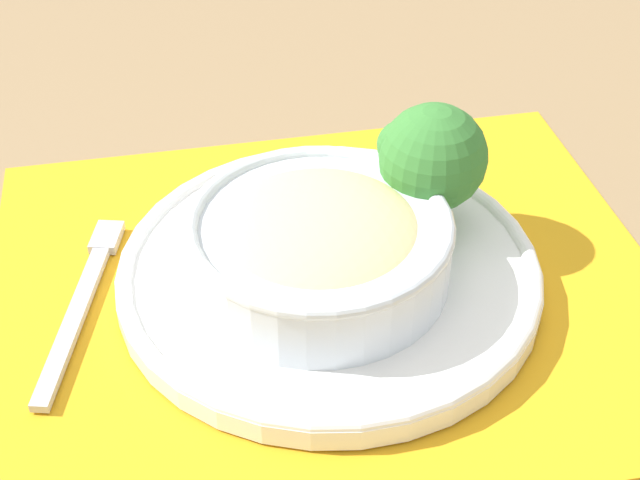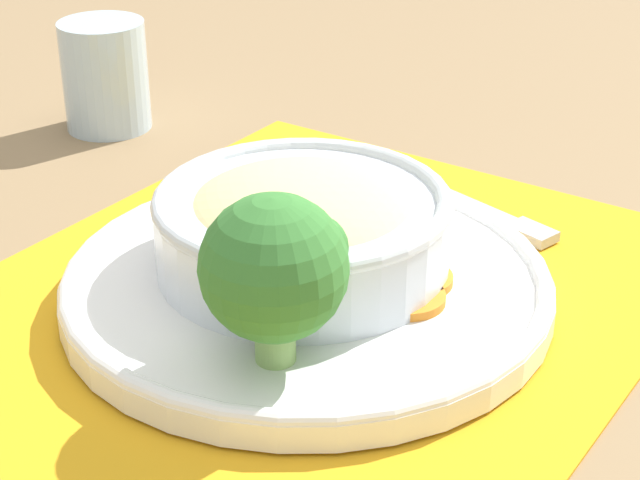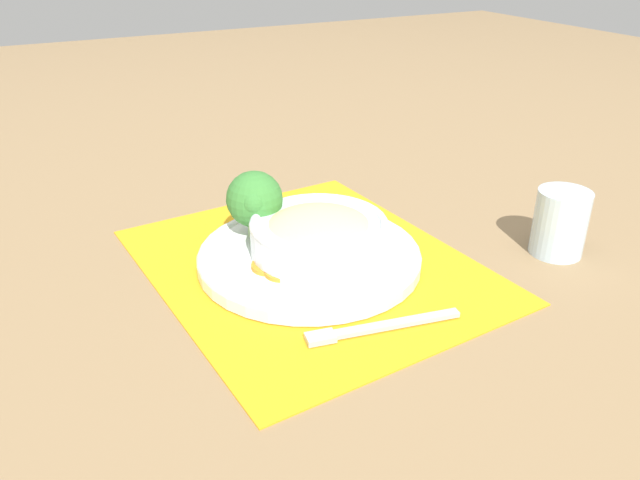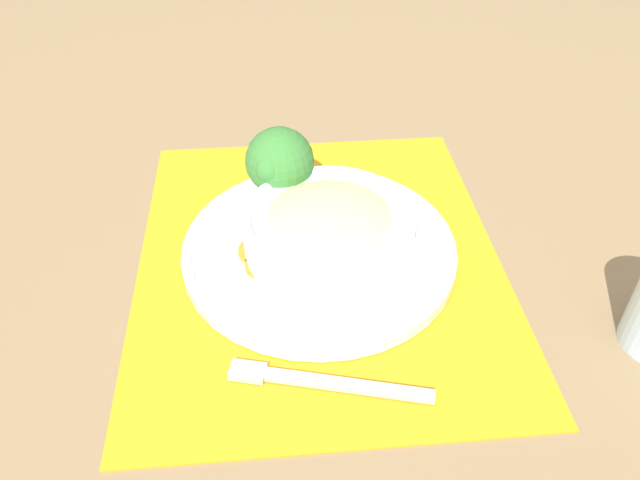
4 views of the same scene
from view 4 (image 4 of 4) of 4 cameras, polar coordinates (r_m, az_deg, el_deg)
ground_plane at (r=0.69m, az=-0.07°, el=-1.66°), size 4.00×4.00×0.00m
placemat at (r=0.68m, az=-0.07°, el=-1.54°), size 0.50×0.43×0.00m
plate at (r=0.68m, az=-0.07°, el=-0.70°), size 0.30×0.30×0.02m
bowl at (r=0.65m, az=0.81°, el=1.11°), size 0.18×0.18×0.06m
broccoli_floret at (r=0.70m, az=-3.74°, el=7.15°), size 0.08×0.08×0.09m
carrot_slice_near at (r=0.66m, az=-5.52°, el=-1.00°), size 0.05×0.05×0.01m
carrot_slice_middle at (r=0.65m, az=-4.87°, el=-2.24°), size 0.05×0.05×0.01m
fork at (r=0.56m, az=-0.97°, el=-12.68°), size 0.05×0.18×0.01m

